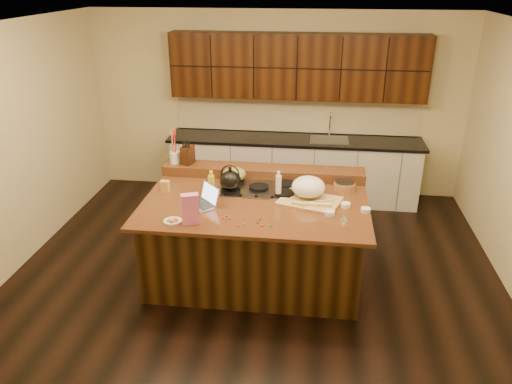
# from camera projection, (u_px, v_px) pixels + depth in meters

# --- Properties ---
(room) EXTENTS (5.52, 5.02, 2.72)m
(room) POSITION_uv_depth(u_px,v_px,m) (255.00, 163.00, 5.16)
(room) COLOR black
(room) RESTS_ON ground
(island) EXTENTS (2.40, 1.60, 0.92)m
(island) POSITION_uv_depth(u_px,v_px,m) (255.00, 238.00, 5.52)
(island) COLOR black
(island) RESTS_ON ground
(back_ledge) EXTENTS (2.40, 0.30, 0.12)m
(back_ledge) POSITION_uv_depth(u_px,v_px,m) (263.00, 172.00, 5.95)
(back_ledge) COLOR black
(back_ledge) RESTS_ON island
(cooktop) EXTENTS (0.92, 0.52, 0.05)m
(cooktop) POSITION_uv_depth(u_px,v_px,m) (259.00, 188.00, 5.60)
(cooktop) COLOR gray
(cooktop) RESTS_ON island
(back_counter) EXTENTS (3.70, 0.66, 2.40)m
(back_counter) POSITION_uv_depth(u_px,v_px,m) (295.00, 135.00, 7.30)
(back_counter) COLOR silver
(back_counter) RESTS_ON ground
(kettle) EXTENTS (0.29, 0.29, 0.21)m
(kettle) POSITION_uv_depth(u_px,v_px,m) (230.00, 180.00, 5.47)
(kettle) COLOR black
(kettle) RESTS_ON cooktop
(green_bowl) EXTENTS (0.29, 0.29, 0.15)m
(green_bowl) POSITION_uv_depth(u_px,v_px,m) (234.00, 174.00, 5.71)
(green_bowl) COLOR olive
(green_bowl) RESTS_ON cooktop
(laptop) EXTENTS (0.39, 0.39, 0.22)m
(laptop) POSITION_uv_depth(u_px,v_px,m) (206.00, 200.00, 5.22)
(laptop) COLOR #B7B7BC
(laptop) RESTS_ON island
(oil_bottle) EXTENTS (0.09, 0.09, 0.27)m
(oil_bottle) POSITION_uv_depth(u_px,v_px,m) (211.00, 187.00, 5.33)
(oil_bottle) COLOR gold
(oil_bottle) RESTS_ON island
(vinegar_bottle) EXTENTS (0.07, 0.07, 0.25)m
(vinegar_bottle) POSITION_uv_depth(u_px,v_px,m) (278.00, 186.00, 5.38)
(vinegar_bottle) COLOR silver
(vinegar_bottle) RESTS_ON island
(wooden_tray) EXTENTS (0.72, 0.61, 0.25)m
(wooden_tray) POSITION_uv_depth(u_px,v_px,m) (309.00, 190.00, 5.32)
(wooden_tray) COLOR tan
(wooden_tray) RESTS_ON island
(ramekin_a) EXTENTS (0.11, 0.11, 0.04)m
(ramekin_a) POSITION_uv_depth(u_px,v_px,m) (366.00, 210.00, 5.08)
(ramekin_a) COLOR white
(ramekin_a) RESTS_ON island
(ramekin_b) EXTENTS (0.11, 0.11, 0.04)m
(ramekin_b) POSITION_uv_depth(u_px,v_px,m) (330.00, 213.00, 5.02)
(ramekin_b) COLOR white
(ramekin_b) RESTS_ON island
(ramekin_c) EXTENTS (0.13, 0.13, 0.04)m
(ramekin_c) POSITION_uv_depth(u_px,v_px,m) (346.00, 205.00, 5.19)
(ramekin_c) COLOR white
(ramekin_c) RESTS_ON island
(strainer_bowl) EXTENTS (0.32, 0.32, 0.09)m
(strainer_bowl) POSITION_uv_depth(u_px,v_px,m) (344.00, 187.00, 5.57)
(strainer_bowl) COLOR #996B3F
(strainer_bowl) RESTS_ON island
(kitchen_timer) EXTENTS (0.09, 0.09, 0.07)m
(kitchen_timer) POSITION_uv_depth(u_px,v_px,m) (344.00, 218.00, 4.89)
(kitchen_timer) COLOR silver
(kitchen_timer) RESTS_ON island
(pink_bag) EXTENTS (0.19, 0.14, 0.31)m
(pink_bag) POSITION_uv_depth(u_px,v_px,m) (190.00, 209.00, 4.80)
(pink_bag) COLOR pink
(pink_bag) RESTS_ON island
(candy_plate) EXTENTS (0.19, 0.19, 0.01)m
(candy_plate) POSITION_uv_depth(u_px,v_px,m) (173.00, 221.00, 4.89)
(candy_plate) COLOR white
(candy_plate) RESTS_ON island
(package_box) EXTENTS (0.10, 0.07, 0.13)m
(package_box) POSITION_uv_depth(u_px,v_px,m) (165.00, 186.00, 5.53)
(package_box) COLOR gold
(package_box) RESTS_ON island
(utensil_crock) EXTENTS (0.13, 0.13, 0.14)m
(utensil_crock) POSITION_uv_depth(u_px,v_px,m) (175.00, 158.00, 6.02)
(utensil_crock) COLOR white
(utensil_crock) RESTS_ON back_ledge
(knife_block) EXTENTS (0.15, 0.20, 0.22)m
(knife_block) POSITION_uv_depth(u_px,v_px,m) (188.00, 155.00, 5.98)
(knife_block) COLOR black
(knife_block) RESTS_ON back_ledge
(gumdrop_0) EXTENTS (0.02, 0.02, 0.02)m
(gumdrop_0) POSITION_uv_depth(u_px,v_px,m) (223.00, 218.00, 4.94)
(gumdrop_0) COLOR red
(gumdrop_0) RESTS_ON island
(gumdrop_1) EXTENTS (0.02, 0.02, 0.02)m
(gumdrop_1) POSITION_uv_depth(u_px,v_px,m) (260.00, 219.00, 4.92)
(gumdrop_1) COLOR #198C26
(gumdrop_1) RESTS_ON island
(gumdrop_2) EXTENTS (0.02, 0.02, 0.02)m
(gumdrop_2) POSITION_uv_depth(u_px,v_px,m) (227.00, 216.00, 4.98)
(gumdrop_2) COLOR red
(gumdrop_2) RESTS_ON island
(gumdrop_3) EXTENTS (0.02, 0.02, 0.02)m
(gumdrop_3) POSITION_uv_depth(u_px,v_px,m) (271.00, 226.00, 4.79)
(gumdrop_3) COLOR #198C26
(gumdrop_3) RESTS_ON island
(gumdrop_4) EXTENTS (0.02, 0.02, 0.02)m
(gumdrop_4) POSITION_uv_depth(u_px,v_px,m) (258.00, 223.00, 4.85)
(gumdrop_4) COLOR red
(gumdrop_4) RESTS_ON island
(gumdrop_5) EXTENTS (0.02, 0.02, 0.02)m
(gumdrop_5) POSITION_uv_depth(u_px,v_px,m) (245.00, 224.00, 4.82)
(gumdrop_5) COLOR #198C26
(gumdrop_5) RESTS_ON island
(gumdrop_6) EXTENTS (0.02, 0.02, 0.02)m
(gumdrop_6) POSITION_uv_depth(u_px,v_px,m) (262.00, 226.00, 4.79)
(gumdrop_6) COLOR red
(gumdrop_6) RESTS_ON island
(gumdrop_7) EXTENTS (0.02, 0.02, 0.02)m
(gumdrop_7) POSITION_uv_depth(u_px,v_px,m) (229.00, 218.00, 4.94)
(gumdrop_7) COLOR #198C26
(gumdrop_7) RESTS_ON island
(gumdrop_8) EXTENTS (0.02, 0.02, 0.02)m
(gumdrop_8) POSITION_uv_depth(u_px,v_px,m) (238.00, 226.00, 4.79)
(gumdrop_8) COLOR red
(gumdrop_8) RESTS_ON island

